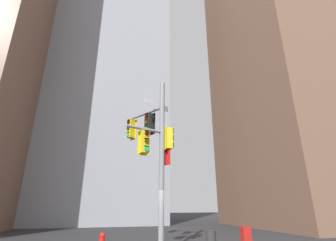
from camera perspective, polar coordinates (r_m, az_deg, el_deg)
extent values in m
cube|color=brown|center=(34.92, 25.26, 18.33)|extent=(13.77, 13.77, 44.46)
cube|color=#9399A3|center=(37.45, -14.09, 11.24)|extent=(14.98, 14.98, 41.30)
cylinder|color=gray|center=(11.13, -1.49, -9.11)|extent=(0.24, 0.24, 7.76)
cylinder|color=gray|center=(12.76, -5.64, 1.51)|extent=(1.53, 2.30, 0.13)
cylinder|color=gray|center=(11.00, -5.45, -2.04)|extent=(1.76, 0.72, 0.13)
cube|color=black|center=(12.40, -3.85, -0.85)|extent=(0.28, 0.42, 1.14)
cube|color=black|center=(12.27, -4.50, -0.64)|extent=(0.47, 0.47, 1.00)
cylinder|color=#360605|center=(12.27, -5.14, 1.12)|extent=(0.16, 0.20, 0.20)
cube|color=black|center=(12.31, -5.15, 1.65)|extent=(0.18, 0.22, 0.02)
cylinder|color=#3C2C06|center=(12.15, -5.19, -0.42)|extent=(0.16, 0.20, 0.20)
cube|color=black|center=(12.18, -5.19, 0.12)|extent=(0.18, 0.22, 0.02)
cylinder|color=#19C672|center=(12.04, -5.24, -2.00)|extent=(0.16, 0.20, 0.20)
cube|color=black|center=(12.07, -5.25, -1.45)|extent=(0.18, 0.22, 0.02)
cube|color=yellow|center=(13.45, -8.11, -2.20)|extent=(0.28, 0.42, 1.14)
cube|color=yellow|center=(13.33, -8.74, -2.02)|extent=(0.47, 0.47, 1.00)
cylinder|color=#360605|center=(13.33, -9.34, -0.39)|extent=(0.16, 0.20, 0.20)
cube|color=black|center=(13.36, -9.33, 0.10)|extent=(0.18, 0.22, 0.02)
cylinder|color=#3C2C06|center=(13.22, -9.42, -1.82)|extent=(0.16, 0.20, 0.20)
cube|color=black|center=(13.25, -9.41, -1.32)|extent=(0.18, 0.22, 0.02)
cylinder|color=#19C672|center=(13.12, -9.50, -3.28)|extent=(0.16, 0.20, 0.20)
cube|color=black|center=(13.15, -9.49, -2.77)|extent=(0.18, 0.22, 0.02)
cube|color=yellow|center=(11.00, -6.02, -5.27)|extent=(0.46, 0.19, 1.14)
cube|color=yellow|center=(10.83, -5.55, -5.07)|extent=(0.43, 0.43, 1.00)
cylinder|color=#360605|center=(10.76, -4.98, -3.05)|extent=(0.21, 0.12, 0.20)
cube|color=black|center=(10.79, -4.94, -2.43)|extent=(0.23, 0.14, 0.02)
cylinder|color=#3C2C06|center=(10.66, -5.03, -4.85)|extent=(0.21, 0.12, 0.20)
cube|color=black|center=(10.69, -5.00, -4.22)|extent=(0.23, 0.14, 0.02)
cylinder|color=#19C672|center=(10.58, -5.09, -6.68)|extent=(0.21, 0.12, 0.20)
cube|color=black|center=(10.60, -5.05, -6.04)|extent=(0.23, 0.14, 0.02)
cube|color=yellow|center=(11.38, -0.80, -4.21)|extent=(0.04, 0.48, 1.14)
cube|color=yellow|center=(11.42, 0.13, -4.27)|extent=(0.35, 0.35, 1.00)
cylinder|color=red|center=(11.56, 1.10, -2.65)|extent=(0.07, 0.20, 0.20)
cube|color=black|center=(11.60, 1.12, -2.09)|extent=(0.08, 0.22, 0.02)
cylinder|color=#3C2C06|center=(11.47, 1.11, -4.33)|extent=(0.07, 0.20, 0.20)
cube|color=black|center=(11.50, 1.13, -3.75)|extent=(0.08, 0.22, 0.02)
cylinder|color=#06311C|center=(11.38, 1.12, -6.03)|extent=(0.07, 0.20, 0.20)
cube|color=black|center=(11.41, 1.14, -5.44)|extent=(0.08, 0.22, 0.02)
cube|color=white|center=(12.17, -2.61, 3.71)|extent=(1.41, 1.00, 0.28)
cube|color=#19479E|center=(12.17, -2.61, 3.71)|extent=(1.37, 0.97, 0.24)
cube|color=red|center=(11.32, -0.75, -8.58)|extent=(0.39, 0.53, 0.80)
cube|color=white|center=(11.32, -0.75, -8.58)|extent=(0.36, 0.49, 0.76)
sphere|color=red|center=(11.06, -15.29, -24.78)|extent=(0.23, 0.23, 0.23)
cube|color=red|center=(14.02, 17.95, -24.52)|extent=(0.44, 0.36, 0.88)
cube|color=black|center=(14.12, 18.71, -23.68)|extent=(0.01, 0.29, 0.32)
cylinder|color=#2D2D2D|center=(11.95, 10.19, -26.23)|extent=(0.44, 0.44, 0.83)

